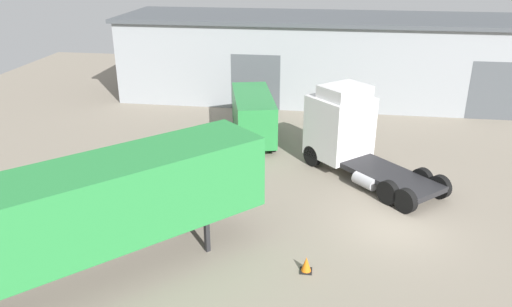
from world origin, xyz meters
TOP-DOWN VIEW (x-y plane):
  - ground_plane at (0.00, 0.00)m, footprint 60.00×60.00m
  - warehouse_building at (0.00, 17.58)m, footprint 34.15×7.67m
  - tractor_unit_white at (-1.73, 5.24)m, footprint 6.48×6.68m
  - container_trailer_green at (-9.84, -4.72)m, footprint 9.98×10.05m
  - delivery_van_green at (-6.78, 8.71)m, footprint 3.29×5.93m
  - traffic_cone at (-3.16, -3.37)m, footprint 0.40×0.40m

SIDE VIEW (x-z plane):
  - ground_plane at x=0.00m, z-range 0.00..0.00m
  - traffic_cone at x=-3.16m, z-range -0.02..0.53m
  - delivery_van_green at x=-6.78m, z-range 0.12..2.65m
  - tractor_unit_white at x=-1.73m, z-range -0.13..3.90m
  - container_trailer_green at x=-9.84m, z-range 0.56..4.47m
  - warehouse_building at x=0.00m, z-range 0.01..5.62m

